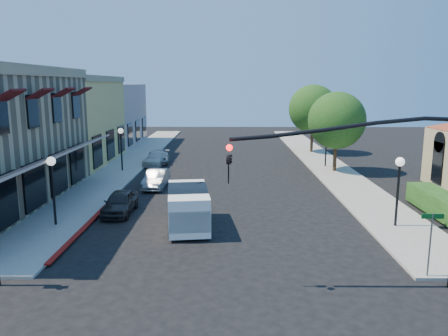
{
  "coord_description": "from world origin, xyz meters",
  "views": [
    {
      "loc": [
        0.17,
        -12.89,
        7.06
      ],
      "look_at": [
        -0.06,
        10.21,
        2.6
      ],
      "focal_mm": 35.0,
      "sensor_mm": 36.0,
      "label": 1
    }
  ],
  "objects_px": {
    "street_name_sign": "(431,235)",
    "parked_car_d": "(158,157)",
    "street_tree_b": "(313,109)",
    "street_tree_a": "(337,120)",
    "lamppost_left_far": "(121,138)",
    "lamppost_right_far": "(327,136)",
    "lamppost_right_near": "(399,174)",
    "lamppost_left_near": "(52,173)",
    "parked_car_a": "(120,202)",
    "parked_car_b": "(156,179)",
    "parked_car_c": "(156,159)",
    "white_van": "(188,206)",
    "signal_mast_arm": "(398,174)"
  },
  "relations": [
    {
      "from": "street_name_sign",
      "to": "parked_car_d",
      "type": "distance_m",
      "value": 27.49
    },
    {
      "from": "street_tree_b",
      "to": "street_tree_a",
      "type": "bearing_deg",
      "value": -90.0
    },
    {
      "from": "street_tree_b",
      "to": "lamppost_left_far",
      "type": "bearing_deg",
      "value": -149.97
    },
    {
      "from": "street_tree_a",
      "to": "lamppost_left_far",
      "type": "relative_size",
      "value": 1.82
    },
    {
      "from": "street_tree_b",
      "to": "lamppost_right_far",
      "type": "xyz_separation_m",
      "value": [
        -0.3,
        -8.0,
        -1.81
      ]
    },
    {
      "from": "street_name_sign",
      "to": "lamppost_right_near",
      "type": "distance_m",
      "value": 5.98
    },
    {
      "from": "street_name_sign",
      "to": "lamppost_left_near",
      "type": "distance_m",
      "value": 17.05
    },
    {
      "from": "lamppost_left_near",
      "to": "parked_car_a",
      "type": "height_order",
      "value": "lamppost_left_near"
    },
    {
      "from": "parked_car_a",
      "to": "parked_car_d",
      "type": "relative_size",
      "value": 0.95
    },
    {
      "from": "street_tree_b",
      "to": "lamppost_left_near",
      "type": "height_order",
      "value": "street_tree_b"
    },
    {
      "from": "parked_car_b",
      "to": "parked_car_c",
      "type": "height_order",
      "value": "parked_car_b"
    },
    {
      "from": "white_van",
      "to": "parked_car_d",
      "type": "bearing_deg",
      "value": 103.63
    },
    {
      "from": "lamppost_left_near",
      "to": "parked_car_b",
      "type": "relative_size",
      "value": 0.95
    },
    {
      "from": "lamppost_left_far",
      "to": "signal_mast_arm",
      "type": "bearing_deg",
      "value": -55.0
    },
    {
      "from": "parked_car_b",
      "to": "parked_car_c",
      "type": "relative_size",
      "value": 0.95
    },
    {
      "from": "street_tree_a",
      "to": "signal_mast_arm",
      "type": "height_order",
      "value": "street_tree_a"
    },
    {
      "from": "street_tree_a",
      "to": "white_van",
      "type": "bearing_deg",
      "value": -127.08
    },
    {
      "from": "street_tree_b",
      "to": "parked_car_d",
      "type": "bearing_deg",
      "value": -158.2
    },
    {
      "from": "street_tree_a",
      "to": "white_van",
      "type": "height_order",
      "value": "street_tree_a"
    },
    {
      "from": "lamppost_left_near",
      "to": "white_van",
      "type": "relative_size",
      "value": 0.77
    },
    {
      "from": "street_name_sign",
      "to": "white_van",
      "type": "height_order",
      "value": "street_name_sign"
    },
    {
      "from": "street_tree_b",
      "to": "parked_car_b",
      "type": "height_order",
      "value": "street_tree_b"
    },
    {
      "from": "lamppost_right_near",
      "to": "white_van",
      "type": "height_order",
      "value": "lamppost_right_near"
    },
    {
      "from": "white_van",
      "to": "parked_car_a",
      "type": "relative_size",
      "value": 1.26
    },
    {
      "from": "signal_mast_arm",
      "to": "lamppost_right_far",
      "type": "xyz_separation_m",
      "value": [
        2.64,
        22.5,
        -1.35
      ]
    },
    {
      "from": "signal_mast_arm",
      "to": "parked_car_d",
      "type": "xyz_separation_m",
      "value": [
        -12.06,
        24.5,
        -3.55
      ]
    },
    {
      "from": "street_tree_a",
      "to": "white_van",
      "type": "relative_size",
      "value": 1.4
    },
    {
      "from": "signal_mast_arm",
      "to": "parked_car_c",
      "type": "relative_size",
      "value": 2.03
    },
    {
      "from": "white_van",
      "to": "lamppost_left_far",
      "type": "bearing_deg",
      "value": 115.42
    },
    {
      "from": "street_name_sign",
      "to": "parked_car_c",
      "type": "bearing_deg",
      "value": 121.0
    },
    {
      "from": "signal_mast_arm",
      "to": "white_van",
      "type": "distance_m",
      "value": 10.45
    },
    {
      "from": "parked_car_a",
      "to": "parked_car_d",
      "type": "bearing_deg",
      "value": 91.94
    },
    {
      "from": "signal_mast_arm",
      "to": "parked_car_b",
      "type": "distance_m",
      "value": 18.7
    },
    {
      "from": "lamppost_left_near",
      "to": "parked_car_a",
      "type": "relative_size",
      "value": 0.97
    },
    {
      "from": "lamppost_left_far",
      "to": "parked_car_c",
      "type": "relative_size",
      "value": 0.91
    },
    {
      "from": "parked_car_d",
      "to": "lamppost_right_far",
      "type": "bearing_deg",
      "value": -15.0
    },
    {
      "from": "street_tree_a",
      "to": "lamppost_left_far",
      "type": "bearing_deg",
      "value": 180.0
    },
    {
      "from": "lamppost_left_far",
      "to": "white_van",
      "type": "distance_m",
      "value": 15.64
    },
    {
      "from": "parked_car_c",
      "to": "parked_car_d",
      "type": "relative_size",
      "value": 1.02
    },
    {
      "from": "street_tree_a",
      "to": "street_name_sign",
      "type": "bearing_deg",
      "value": -93.76
    },
    {
      "from": "parked_car_b",
      "to": "parked_car_d",
      "type": "xyz_separation_m",
      "value": [
        -1.4,
        9.54,
        -0.08
      ]
    },
    {
      "from": "street_name_sign",
      "to": "white_van",
      "type": "bearing_deg",
      "value": 148.35
    },
    {
      "from": "white_van",
      "to": "parked_car_a",
      "type": "distance_m",
      "value": 4.68
    },
    {
      "from": "street_tree_a",
      "to": "parked_car_b",
      "type": "xyz_separation_m",
      "value": [
        -13.6,
        -5.54,
        -3.58
      ]
    },
    {
      "from": "signal_mast_arm",
      "to": "parked_car_a",
      "type": "xyz_separation_m",
      "value": [
        -11.68,
        8.84,
        -3.46
      ]
    },
    {
      "from": "street_tree_a",
      "to": "parked_car_b",
      "type": "bearing_deg",
      "value": -157.84
    },
    {
      "from": "lamppost_left_far",
      "to": "white_van",
      "type": "height_order",
      "value": "lamppost_left_far"
    },
    {
      "from": "parked_car_a",
      "to": "parked_car_b",
      "type": "bearing_deg",
      "value": 81.1
    },
    {
      "from": "signal_mast_arm",
      "to": "parked_car_a",
      "type": "height_order",
      "value": "signal_mast_arm"
    },
    {
      "from": "street_name_sign",
      "to": "lamppost_right_near",
      "type": "height_order",
      "value": "lamppost_right_near"
    }
  ]
}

